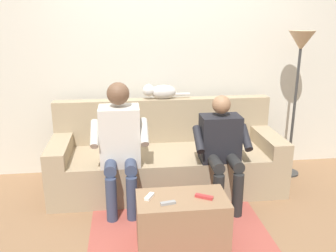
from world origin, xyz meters
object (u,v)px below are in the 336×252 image
object	(u,v)px
remote_red	(204,197)
floor_lamp	(300,56)
couch	(167,160)
remote_white	(149,196)
person_right_seated	(120,140)
remote_gray	(168,203)
cat_on_backrest	(159,91)
coffee_table	(182,221)
person_left_seated	(222,145)

from	to	relation	value
remote_red	floor_lamp	distance (m)	1.99
couch	remote_white	bearing A→B (deg)	75.88
person_right_seated	remote_gray	distance (m)	0.88
couch	cat_on_backrest	size ratio (longest dim) A/B	4.60
remote_gray	remote_white	bearing A→B (deg)	-52.98
remote_gray	floor_lamp	world-z (taller)	floor_lamp
cat_on_backrest	remote_gray	xyz separation A→B (m)	(0.08, 1.42, -0.56)
remote_white	floor_lamp	size ratio (longest dim) A/B	0.07
remote_red	remote_gray	distance (m)	0.30
cat_on_backrest	remote_red	distance (m)	1.48
remote_gray	cat_on_backrest	bearing A→B (deg)	-104.11
remote_white	coffee_table	bearing A→B (deg)	111.15
couch	coffee_table	xyz separation A→B (m)	(0.00, 1.05, -0.09)
remote_red	remote_white	bearing A→B (deg)	-156.97
remote_white	couch	bearing A→B (deg)	-165.41
person_left_seated	coffee_table	bearing A→B (deg)	53.04
coffee_table	person_left_seated	world-z (taller)	person_left_seated
coffee_table	cat_on_backrest	distance (m)	1.54
couch	remote_gray	world-z (taller)	couch
person_left_seated	person_right_seated	xyz separation A→B (m)	(0.95, -0.04, 0.08)
remote_red	remote_white	xyz separation A→B (m)	(0.42, -0.06, -0.00)
remote_red	remote_gray	world-z (taller)	remote_red
cat_on_backrest	remote_red	bearing A→B (deg)	98.82
couch	person_right_seated	world-z (taller)	person_right_seated
cat_on_backrest	remote_white	size ratio (longest dim) A/B	4.59
cat_on_backrest	remote_gray	size ratio (longest dim) A/B	4.40
remote_gray	remote_white	distance (m)	0.18
person_left_seated	remote_red	bearing A→B (deg)	64.88
remote_red	floor_lamp	size ratio (longest dim) A/B	0.09
remote_gray	remote_red	bearing A→B (deg)	-179.12
floor_lamp	coffee_table	bearing A→B (deg)	39.39
cat_on_backrest	remote_gray	distance (m)	1.53
floor_lamp	person_right_seated	bearing A→B (deg)	14.70
remote_red	remote_white	world-z (taller)	remote_red
cat_on_backrest	remote_white	world-z (taller)	cat_on_backrest
remote_gray	person_left_seated	bearing A→B (deg)	-140.69
coffee_table	remote_white	xyz separation A→B (m)	(0.25, -0.03, 0.21)
remote_gray	coffee_table	bearing A→B (deg)	-156.01
person_left_seated	remote_white	bearing A→B (deg)	39.35
person_right_seated	cat_on_backrest	bearing A→B (deg)	-123.59
person_left_seated	remote_gray	size ratio (longest dim) A/B	9.05
cat_on_backrest	person_right_seated	bearing A→B (deg)	56.41
couch	remote_white	distance (m)	1.05
person_left_seated	remote_red	size ratio (longest dim) A/B	7.42
remote_white	floor_lamp	xyz separation A→B (m)	(-1.69, -1.15, 0.94)
coffee_table	remote_red	world-z (taller)	remote_red
couch	person_left_seated	size ratio (longest dim) A/B	2.24
person_left_seated	cat_on_backrest	distance (m)	0.95
couch	floor_lamp	distance (m)	1.79
cat_on_backrest	remote_red	size ratio (longest dim) A/B	3.61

